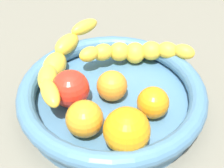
{
  "coord_description": "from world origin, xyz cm",
  "views": [
    {
      "loc": [
        -7.52,
        -37.99,
        41.56
      ],
      "look_at": [
        0.0,
        0.0,
        8.23
      ],
      "focal_mm": 49.13,
      "sensor_mm": 36.0,
      "label": 1
    }
  ],
  "objects_px": {
    "fruit_bowl": "(112,95)",
    "tomato_red": "(71,90)",
    "banana_draped_right": "(60,60)",
    "banana_draped_left": "(136,52)",
    "orange_front": "(114,87)",
    "orange_rear": "(84,119)",
    "orange_mid_left": "(130,130)",
    "orange_mid_right": "(153,103)"
  },
  "relations": [
    {
      "from": "tomato_red",
      "to": "banana_draped_right",
      "type": "bearing_deg",
      "value": 98.03
    },
    {
      "from": "orange_mid_right",
      "to": "fruit_bowl",
      "type": "bearing_deg",
      "value": 136.99
    },
    {
      "from": "banana_draped_right",
      "to": "tomato_red",
      "type": "bearing_deg",
      "value": -81.97
    },
    {
      "from": "orange_mid_left",
      "to": "banana_draped_right",
      "type": "bearing_deg",
      "value": 114.76
    },
    {
      "from": "banana_draped_left",
      "to": "orange_rear",
      "type": "height_order",
      "value": "orange_rear"
    },
    {
      "from": "banana_draped_left",
      "to": "orange_mid_right",
      "type": "relative_size",
      "value": 4.29
    },
    {
      "from": "banana_draped_right",
      "to": "orange_mid_right",
      "type": "xyz_separation_m",
      "value": [
        0.14,
        -0.13,
        -0.01
      ]
    },
    {
      "from": "orange_mid_left",
      "to": "orange_rear",
      "type": "xyz_separation_m",
      "value": [
        -0.06,
        0.04,
        -0.01
      ]
    },
    {
      "from": "fruit_bowl",
      "to": "tomato_red",
      "type": "distance_m",
      "value": 0.07
    },
    {
      "from": "banana_draped_left",
      "to": "orange_rear",
      "type": "relative_size",
      "value": 3.88
    },
    {
      "from": "orange_mid_right",
      "to": "banana_draped_right",
      "type": "bearing_deg",
      "value": 136.25
    },
    {
      "from": "banana_draped_left",
      "to": "orange_mid_left",
      "type": "bearing_deg",
      "value": -107.0
    },
    {
      "from": "banana_draped_right",
      "to": "tomato_red",
      "type": "xyz_separation_m",
      "value": [
        0.01,
        -0.08,
        -0.0
      ]
    },
    {
      "from": "orange_mid_left",
      "to": "orange_mid_right",
      "type": "distance_m",
      "value": 0.08
    },
    {
      "from": "banana_draped_left",
      "to": "orange_mid_right",
      "type": "bearing_deg",
      "value": -92.93
    },
    {
      "from": "fruit_bowl",
      "to": "banana_draped_left",
      "type": "distance_m",
      "value": 0.11
    },
    {
      "from": "banana_draped_left",
      "to": "tomato_red",
      "type": "xyz_separation_m",
      "value": [
        -0.13,
        -0.09,
        0.0
      ]
    },
    {
      "from": "banana_draped_right",
      "to": "orange_rear",
      "type": "xyz_separation_m",
      "value": [
        0.03,
        -0.15,
        -0.0
      ]
    },
    {
      "from": "fruit_bowl",
      "to": "banana_draped_right",
      "type": "bearing_deg",
      "value": 135.75
    },
    {
      "from": "banana_draped_right",
      "to": "orange_front",
      "type": "distance_m",
      "value": 0.12
    },
    {
      "from": "orange_mid_left",
      "to": "orange_mid_right",
      "type": "xyz_separation_m",
      "value": [
        0.05,
        0.05,
        -0.01
      ]
    },
    {
      "from": "banana_draped_left",
      "to": "tomato_red",
      "type": "distance_m",
      "value": 0.16
    },
    {
      "from": "orange_front",
      "to": "orange_rear",
      "type": "distance_m",
      "value": 0.09
    },
    {
      "from": "banana_draped_left",
      "to": "orange_rear",
      "type": "bearing_deg",
      "value": -127.78
    },
    {
      "from": "orange_front",
      "to": "orange_rear",
      "type": "relative_size",
      "value": 0.91
    },
    {
      "from": "banana_draped_left",
      "to": "tomato_red",
      "type": "relative_size",
      "value": 3.51
    },
    {
      "from": "orange_mid_left",
      "to": "orange_rear",
      "type": "distance_m",
      "value": 0.07
    },
    {
      "from": "orange_front",
      "to": "fruit_bowl",
      "type": "bearing_deg",
      "value": 131.19
    },
    {
      "from": "orange_mid_left",
      "to": "tomato_red",
      "type": "distance_m",
      "value": 0.13
    },
    {
      "from": "fruit_bowl",
      "to": "orange_rear",
      "type": "height_order",
      "value": "orange_rear"
    },
    {
      "from": "banana_draped_right",
      "to": "banana_draped_left",
      "type": "bearing_deg",
      "value": 2.12
    },
    {
      "from": "banana_draped_right",
      "to": "orange_mid_left",
      "type": "bearing_deg",
      "value": -65.24
    },
    {
      "from": "banana_draped_left",
      "to": "banana_draped_right",
      "type": "bearing_deg",
      "value": -177.88
    },
    {
      "from": "orange_mid_right",
      "to": "orange_rear",
      "type": "relative_size",
      "value": 0.9
    },
    {
      "from": "orange_mid_left",
      "to": "fruit_bowl",
      "type": "bearing_deg",
      "value": 92.46
    },
    {
      "from": "orange_mid_right",
      "to": "orange_rear",
      "type": "bearing_deg",
      "value": -171.8
    },
    {
      "from": "orange_front",
      "to": "orange_mid_right",
      "type": "bearing_deg",
      "value": -42.71
    },
    {
      "from": "tomato_red",
      "to": "fruit_bowl",
      "type": "bearing_deg",
      "value": 2.24
    },
    {
      "from": "fruit_bowl",
      "to": "tomato_red",
      "type": "bearing_deg",
      "value": -177.76
    },
    {
      "from": "orange_front",
      "to": "tomato_red",
      "type": "xyz_separation_m",
      "value": [
        -0.07,
        0.0,
        0.01
      ]
    },
    {
      "from": "orange_mid_left",
      "to": "banana_draped_left",
      "type": "bearing_deg",
      "value": 73.0
    },
    {
      "from": "banana_draped_left",
      "to": "tomato_red",
      "type": "bearing_deg",
      "value": -146.72
    }
  ]
}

